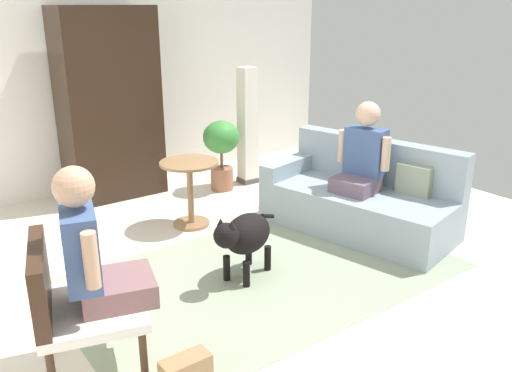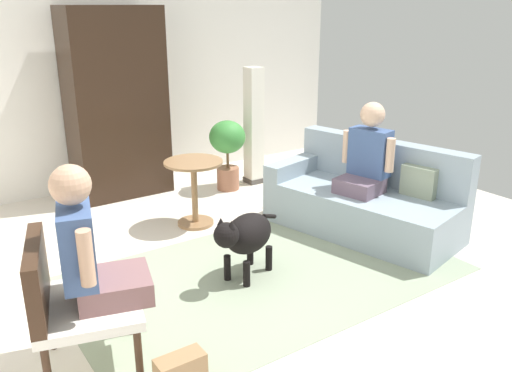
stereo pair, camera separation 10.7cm
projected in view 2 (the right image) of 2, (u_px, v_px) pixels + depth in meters
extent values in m
plane|color=beige|center=(246.00, 273.00, 4.35)|extent=(6.79, 6.79, 0.00)
cube|color=silver|center=(108.00, 64.00, 6.11)|extent=(6.26, 0.12, 2.85)
cube|color=gray|center=(265.00, 274.00, 4.32)|extent=(3.07, 1.87, 0.01)
cube|color=#8EA0AD|center=(362.00, 211.00, 5.08)|extent=(1.22, 1.92, 0.41)
cube|color=#8EA0AD|center=(383.00, 162.00, 5.17)|extent=(0.59, 1.77, 0.43)
cube|color=#8EA0AD|center=(297.00, 166.00, 5.49)|extent=(0.85, 0.37, 0.16)
cube|color=gray|center=(419.00, 182.00, 4.82)|extent=(0.17, 0.33, 0.28)
cylinder|color=#382316|center=(128.00, 308.00, 3.49)|extent=(0.04, 0.04, 0.39)
cylinder|color=#382316|center=(139.00, 358.00, 3.00)|extent=(0.04, 0.04, 0.39)
cylinder|color=#382316|center=(50.00, 322.00, 3.34)|extent=(0.04, 0.04, 0.39)
cube|color=white|center=(88.00, 306.00, 3.09)|extent=(0.73, 0.78, 0.06)
cube|color=#382316|center=(37.00, 277.00, 2.94)|extent=(0.25, 0.64, 0.40)
cube|color=#665264|center=(359.00, 186.00, 4.93)|extent=(0.44, 0.45, 0.14)
cube|color=#3F598C|center=(370.00, 152.00, 4.94)|extent=(0.26, 0.41, 0.44)
sphere|color=#DDB293|center=(373.00, 114.00, 4.83)|extent=(0.23, 0.23, 0.23)
cylinder|color=#DDB293|center=(390.00, 155.00, 4.76)|extent=(0.08, 0.08, 0.31)
cylinder|color=#DDB293|center=(347.00, 146.00, 5.05)|extent=(0.08, 0.08, 0.31)
cube|color=#7E5758|center=(115.00, 286.00, 3.11)|extent=(0.50, 0.47, 0.14)
cube|color=#3F598C|center=(77.00, 245.00, 2.96)|extent=(0.27, 0.41, 0.44)
sphere|color=tan|center=(70.00, 185.00, 2.85)|extent=(0.22, 0.22, 0.22)
cylinder|color=tan|center=(83.00, 225.00, 3.17)|extent=(0.08, 0.08, 0.31)
cylinder|color=tan|center=(86.00, 258.00, 2.76)|extent=(0.08, 0.08, 0.31)
cylinder|color=olive|center=(193.00, 162.00, 5.10)|extent=(0.57, 0.57, 0.02)
cylinder|color=olive|center=(195.00, 194.00, 5.21)|extent=(0.06, 0.06, 0.63)
cylinder|color=olive|center=(196.00, 223.00, 5.31)|extent=(0.36, 0.36, 0.03)
ellipsoid|color=black|center=(248.00, 233.00, 4.20)|extent=(0.54, 0.46, 0.31)
sphere|color=black|center=(226.00, 235.00, 3.94)|extent=(0.19, 0.19, 0.19)
cone|color=black|center=(231.00, 224.00, 3.88)|extent=(0.06, 0.06, 0.06)
cone|color=black|center=(221.00, 222.00, 3.94)|extent=(0.06, 0.06, 0.06)
cylinder|color=black|center=(269.00, 216.00, 4.43)|extent=(0.18, 0.10, 0.10)
cylinder|color=black|center=(247.00, 274.00, 4.11)|extent=(0.06, 0.06, 0.21)
cylinder|color=black|center=(227.00, 268.00, 4.20)|extent=(0.06, 0.06, 0.21)
cylinder|color=black|center=(269.00, 258.00, 4.36)|extent=(0.06, 0.06, 0.21)
cylinder|color=black|center=(250.00, 253.00, 4.46)|extent=(0.06, 0.06, 0.21)
cylinder|color=#996047|center=(228.00, 178.00, 6.28)|extent=(0.26, 0.26, 0.26)
cylinder|color=brown|center=(228.00, 159.00, 6.20)|extent=(0.03, 0.03, 0.20)
ellipsoid|color=#3A8639|center=(227.00, 137.00, 6.11)|extent=(0.42, 0.42, 0.38)
cube|color=#4C4742|center=(254.00, 180.00, 6.54)|extent=(0.20, 0.20, 0.06)
cube|color=white|center=(254.00, 124.00, 6.32)|extent=(0.18, 0.18, 1.33)
cube|color=black|center=(116.00, 104.00, 5.86)|extent=(1.02, 0.56, 2.06)
cube|color=#99724C|center=(181.00, 371.00, 3.04)|extent=(0.29, 0.14, 0.20)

